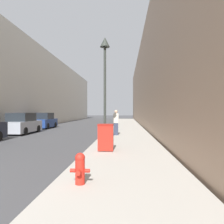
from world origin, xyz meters
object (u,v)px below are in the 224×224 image
Objects in this scene: trash_bin at (106,137)px; parked_sedan_near at (22,124)px; parked_sedan_far at (44,121)px; pedestrian_on_sidewalk at (116,122)px; fire_hydrant at (80,168)px; lamppost at (105,68)px.

trash_bin is 11.43m from parked_sedan_near.
parked_sedan_near is at bearing -87.15° from parked_sedan_far.
pedestrian_on_sidewalk reaches higher than trash_bin.
trash_bin is (0.20, 4.36, 0.21)m from fire_hydrant.
parked_sedan_far is at bearing 113.29° from fire_hydrant.
lamppost is at bearing -56.77° from parked_sedan_far.
parked_sedan_far is (-7.91, 12.07, -3.38)m from lamppost.
trash_bin is 0.28× the size of parked_sedan_near.
fire_hydrant is 0.63× the size of trash_bin.
parked_sedan_near is at bearing 133.36° from trash_bin.
pedestrian_on_sidewalk is at bearing -43.37° from parked_sedan_far.
pedestrian_on_sidewalk is at bearing -14.58° from parked_sedan_near.
parked_sedan_far is (-8.14, 14.07, 0.03)m from trash_bin.
fire_hydrant is at bearing -66.71° from parked_sedan_far.
trash_bin reaches higher than fire_hydrant.
parked_sedan_far is 2.23× the size of pedestrian_on_sidewalk.
lamppost is at bearing 90.28° from fire_hydrant.
pedestrian_on_sidewalk is at bearing 88.04° from fire_hydrant.
lamppost is at bearing -39.63° from parked_sedan_near.
fire_hydrant is 4.37m from trash_bin.
fire_hydrant is at bearing -58.89° from parked_sedan_near.
parked_sedan_near is 2.30× the size of pedestrian_on_sidewalk.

